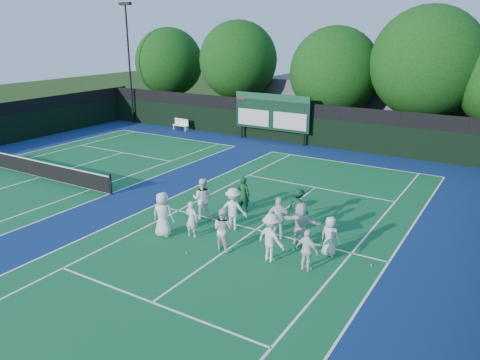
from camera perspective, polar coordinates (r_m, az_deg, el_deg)
The scene contains 31 objects.
ground at distance 18.80m, azimuth 0.41°, elevation -7.16°, with size 120.00×120.00×0.00m, color #1D360E.
court_apron at distance 22.92m, azimuth -11.22°, elevation -2.79°, with size 34.00×32.00×0.01m, color navy.
near_court at distance 19.59m, azimuth 1.94°, elevation -6.07°, with size 11.05×23.85×0.01m.
left_court at distance 28.74m, azimuth -23.09°, elevation 0.35°, with size 11.05×23.85×0.01m.
back_fence at distance 34.62m, azimuth 5.66°, elevation 6.80°, with size 34.00×0.08×3.00m.
scoreboard at distance 34.55m, azimuth 3.88°, elevation 8.23°, with size 6.00×0.21×3.55m.
clubhouse at distance 40.51m, azimuth 15.93°, elevation 8.74°, with size 18.00×6.00×4.00m, color #5B5B61.
light_pole_left at distance 42.52m, azimuth -13.45°, elevation 15.18°, with size 1.20×0.30×10.12m.
tennis_net at distance 28.61m, azimuth -23.21°, elevation 1.27°, with size 11.30×0.10×1.10m.
bench at distance 39.17m, azimuth -7.19°, elevation 6.78°, with size 1.54×0.56×0.95m.
tree_a at distance 44.52m, azimuth -8.40°, elevation 13.83°, with size 6.14×6.14×8.19m.
tree_b at distance 40.17m, azimuth 0.02°, elevation 14.15°, with size 6.49×6.49×8.76m.
tree_c at distance 36.52m, azimuth 11.72°, elevation 12.48°, with size 6.72×6.72×8.28m.
tree_d at distance 34.77m, azimuth 22.10°, elevation 12.76°, with size 7.55×7.55×9.59m.
tennis_ball_0 at distance 17.72m, azimuth -6.52°, elevation -8.81°, with size 0.07×0.07×0.07m, color #AACA17.
tennis_ball_1 at distance 20.04m, azimuth 6.29°, elevation -5.53°, with size 0.07×0.07×0.07m, color #AACA17.
tennis_ball_2 at distance 17.38m, azimuth 15.75°, elevation -9.98°, with size 0.07×0.07×0.07m, color #AACA17.
tennis_ball_4 at distance 22.19m, azimuth 2.12°, elevation -3.05°, with size 0.07×0.07×0.07m, color #AACA17.
tennis_ball_5 at distance 17.97m, azimuth 6.56°, elevation -8.41°, with size 0.07×0.07×0.07m, color #AACA17.
player_front_0 at distance 18.97m, azimuth -9.38°, elevation -4.15°, with size 0.90×0.59×1.84m, color silver.
player_front_1 at distance 18.75m, azimuth -5.91°, elevation -4.79°, with size 0.56×0.36×1.52m, color white.
player_front_2 at distance 17.60m, azimuth -2.08°, elevation -6.00°, with size 0.81×0.63×1.67m, color white.
player_front_3 at distance 16.79m, azimuth 3.83°, elevation -7.01°, with size 1.17×0.67×1.81m, color silver.
player_front_4 at distance 16.32m, azimuth 8.19°, elevation -8.49°, with size 0.89×0.37×1.52m, color white.
player_back_0 at distance 20.50m, azimuth -4.59°, elevation -2.26°, with size 0.89×0.70×1.84m, color white.
player_back_1 at distance 19.34m, azimuth -0.83°, elevation -3.54°, with size 1.16×0.67×1.80m, color white.
player_back_2 at distance 18.54m, azimuth 4.74°, elevation -4.67°, with size 1.02×0.42×1.73m, color white.
player_back_3 at distance 18.15m, azimuth 7.43°, elevation -5.29°, with size 1.60×0.51×1.72m, color silver.
player_back_4 at distance 17.52m, azimuth 10.92°, elevation -6.74°, with size 0.74×0.48×1.51m, color silver.
coach_left at distance 21.16m, azimuth 0.41°, elevation -1.78°, with size 0.61×0.40×1.68m, color #103D1F.
coach_right at distance 20.18m, azimuth 7.13°, elevation -3.12°, with size 1.00×0.57×1.55m, color #0F3820.
Camera 1 is at (8.80, -14.59, 7.96)m, focal length 35.00 mm.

